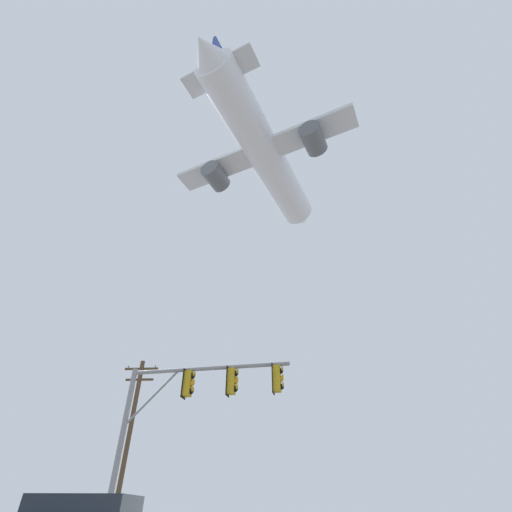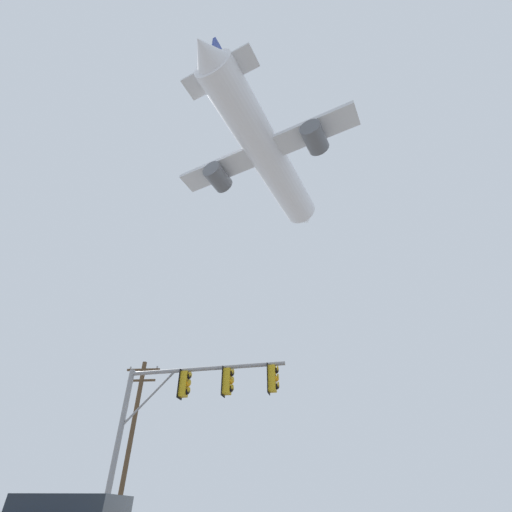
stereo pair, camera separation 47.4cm
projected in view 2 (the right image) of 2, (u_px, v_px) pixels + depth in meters
signal_pole_near at (188, 401)px, 12.83m from camera, size 6.14×1.12×5.83m
utility_pole at (132, 434)px, 21.18m from camera, size 2.20×0.28×9.31m
airplane at (266, 153)px, 45.01m from camera, size 22.88×29.62×8.38m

